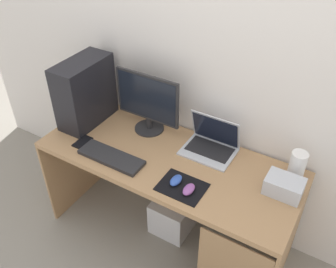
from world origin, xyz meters
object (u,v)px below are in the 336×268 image
at_px(monitor, 148,103).
at_px(keyboard, 111,157).
at_px(projector, 284,186).
at_px(subwoofer, 173,215).
at_px(pc_tower, 85,92).
at_px(cell_phone, 83,142).
at_px(mouse_right, 189,189).
at_px(laptop, 211,144).
at_px(speaker, 297,165).
at_px(mouse_left, 176,180).

height_order(monitor, keyboard, monitor).
bearing_deg(projector, keyboard, -165.35).
xyz_separation_m(projector, subwoofer, (-0.69, -0.00, -0.65)).
relative_size(pc_tower, cell_phone, 3.43).
distance_m(projector, subwoofer, 0.95).
bearing_deg(mouse_right, cell_phone, 177.50).
distance_m(laptop, mouse_right, 0.40).
bearing_deg(subwoofer, speaker, 12.78).
bearing_deg(projector, subwoofer, -179.92).
distance_m(mouse_left, subwoofer, 0.68).
bearing_deg(mouse_left, mouse_right, -14.74).
distance_m(monitor, keyboard, 0.42).
bearing_deg(laptop, projector, -14.73).
relative_size(speaker, cell_phone, 1.33).
bearing_deg(pc_tower, speaker, 6.77).
xyz_separation_m(monitor, keyboard, (-0.03, -0.37, -0.20)).
height_order(projector, keyboard, projector).
xyz_separation_m(monitor, mouse_right, (0.51, -0.37, -0.19)).
xyz_separation_m(projector, cell_phone, (-1.24, -0.23, -0.04)).
bearing_deg(monitor, projector, -6.70).
bearing_deg(speaker, keyboard, -157.41).
xyz_separation_m(projector, mouse_right, (-0.44, -0.26, -0.03)).
bearing_deg(projector, speaker, 82.87).
height_order(speaker, mouse_left, speaker).
height_order(speaker, cell_phone, speaker).
bearing_deg(laptop, speaker, 3.13).
bearing_deg(speaker, mouse_left, -144.61).
relative_size(monitor, mouse_right, 4.72).
bearing_deg(pc_tower, laptop, 8.93).
bearing_deg(subwoofer, keyboard, -138.80).
bearing_deg(mouse_left, cell_phone, 179.20).
bearing_deg(cell_phone, mouse_right, -2.50).
bearing_deg(subwoofer, mouse_left, -57.30).
xyz_separation_m(pc_tower, cell_phone, (0.13, -0.22, -0.22)).
distance_m(pc_tower, speaker, 1.41).
height_order(mouse_right, subwoofer, mouse_right).
xyz_separation_m(projector, mouse_left, (-0.54, -0.24, -0.03)).
distance_m(mouse_left, cell_phone, 0.70).
bearing_deg(keyboard, pc_tower, 147.21).
xyz_separation_m(monitor, mouse_left, (0.41, -0.35, -0.19)).
relative_size(pc_tower, speaker, 2.58).
height_order(pc_tower, monitor, pc_tower).
bearing_deg(speaker, laptop, -176.87).
bearing_deg(pc_tower, subwoofer, 0.36).
xyz_separation_m(speaker, mouse_left, (-0.56, -0.40, -0.06)).
height_order(mouse_left, mouse_right, same).
relative_size(projector, subwoofer, 0.75).
xyz_separation_m(keyboard, mouse_right, (0.54, -0.01, 0.01)).
distance_m(pc_tower, projector, 1.38).
height_order(monitor, projector, monitor).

